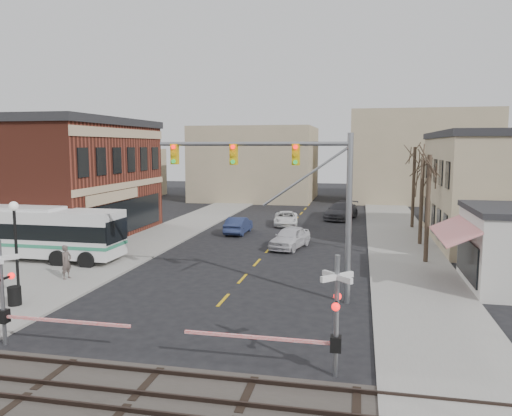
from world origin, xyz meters
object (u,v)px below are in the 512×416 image
at_px(transit_bus, 25,231).
at_px(car_b, 238,225).
at_px(street_lamp, 15,230).
at_px(pedestrian_near, 66,262).
at_px(rr_crossing_east, 323,317).
at_px(car_a, 290,238).
at_px(pedestrian_far, 104,246).
at_px(traffic_signal_mast, 293,182).
at_px(rr_crossing_west, 12,294).
at_px(car_c, 286,219).
at_px(car_d, 341,211).
at_px(trash_bin, 15,296).

xyz_separation_m(transit_bus, car_b, (11.17, 12.48, -1.17)).
xyz_separation_m(street_lamp, pedestrian_near, (0.39, 3.47, -2.36)).
distance_m(rr_crossing_east, street_lamp, 15.99).
xyz_separation_m(car_a, pedestrian_far, (-11.02, -6.84, 0.29)).
relative_size(rr_crossing_east, pedestrian_near, 2.99).
distance_m(car_a, pedestrian_near, 15.66).
bearing_deg(traffic_signal_mast, car_b, 111.91).
distance_m(rr_crossing_west, pedestrian_near, 9.20).
relative_size(rr_crossing_west, car_a, 1.22).
relative_size(transit_bus, traffic_signal_mast, 1.39).
relative_size(rr_crossing_east, car_c, 1.20).
xyz_separation_m(transit_bus, pedestrian_near, (5.50, -4.03, -0.82)).
relative_size(car_d, pedestrian_far, 3.04).
distance_m(trash_bin, pedestrian_far, 9.16).
distance_m(transit_bus, car_a, 17.91).
xyz_separation_m(rr_crossing_west, trash_bin, (-2.99, 3.88, -1.41)).
height_order(traffic_signal_mast, rr_crossing_east, traffic_signal_mast).
bearing_deg(car_d, transit_bus, -115.52).
xyz_separation_m(transit_bus, rr_crossing_west, (8.79, -12.57, 0.09)).
height_order(rr_crossing_east, car_b, rr_crossing_east).
bearing_deg(car_c, street_lamp, -117.99).
bearing_deg(rr_crossing_east, transit_bus, 147.92).
distance_m(traffic_signal_mast, pedestrian_near, 13.49).
xyz_separation_m(car_a, car_b, (-5.15, 5.20, -0.07)).
height_order(car_a, pedestrian_far, pedestrian_far).
distance_m(rr_crossing_east, car_c, 30.89).
xyz_separation_m(street_lamp, car_b, (6.05, 19.99, -2.70)).
relative_size(traffic_signal_mast, car_c, 2.01).
distance_m(traffic_signal_mast, car_a, 13.22).
distance_m(car_a, car_c, 10.56).
height_order(traffic_signal_mast, car_b, traffic_signal_mast).
bearing_deg(car_b, car_d, -127.53).
xyz_separation_m(car_b, car_d, (8.21, 10.40, 0.12)).
distance_m(traffic_signal_mast, rr_crossing_west, 12.69).
distance_m(rr_crossing_west, rr_crossing_east, 11.39).
bearing_deg(pedestrian_far, street_lamp, -154.70).
height_order(car_a, car_b, car_a).
bearing_deg(transit_bus, street_lamp, -55.72).
relative_size(car_a, car_c, 0.99).
relative_size(rr_crossing_west, rr_crossing_east, 1.00).
height_order(rr_crossing_west, street_lamp, street_lamp).
distance_m(street_lamp, car_d, 33.67).
xyz_separation_m(rr_crossing_east, car_a, (-3.86, 19.94, -1.18)).
relative_size(street_lamp, pedestrian_near, 2.48).
bearing_deg(traffic_signal_mast, trash_bin, -162.71).
bearing_deg(rr_crossing_west, car_a, 69.22).
height_order(car_b, pedestrian_near, pedestrian_near).
bearing_deg(trash_bin, car_c, 71.79).
distance_m(trash_bin, car_a, 19.13).
bearing_deg(traffic_signal_mast, rr_crossing_east, -75.33).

